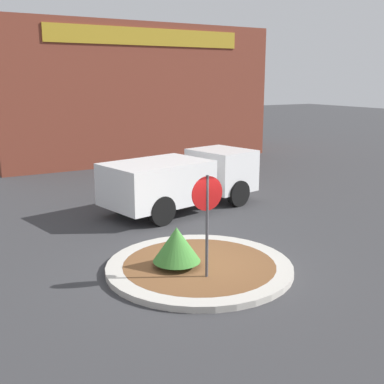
# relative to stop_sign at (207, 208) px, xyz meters

# --- Properties ---
(ground_plane) EXTENTS (120.00, 120.00, 0.00)m
(ground_plane) POSITION_rel_stop_sign_xyz_m (0.25, 0.76, -1.82)
(ground_plane) COLOR #38383A
(traffic_island) EXTENTS (4.69, 4.69, 0.16)m
(traffic_island) POSITION_rel_stop_sign_xyz_m (0.25, 0.76, -1.74)
(traffic_island) COLOR #BCB7AD
(traffic_island) RESTS_ON ground_plane
(stop_sign) EXTENTS (0.80, 0.07, 2.59)m
(stop_sign) POSITION_rel_stop_sign_xyz_m (0.00, 0.00, 0.00)
(stop_sign) COLOR #4C4C51
(stop_sign) RESTS_ON ground_plane
(island_shrub) EXTENTS (1.18, 1.18, 1.00)m
(island_shrub) POSITION_rel_stop_sign_xyz_m (-0.31, 0.91, -1.09)
(island_shrub) COLOR brown
(island_shrub) RESTS_ON traffic_island
(utility_truck) EXTENTS (6.26, 3.48, 2.02)m
(utility_truck) POSITION_rel_stop_sign_xyz_m (2.63, 6.04, -0.66)
(utility_truck) COLOR white
(utility_truck) RESTS_ON ground_plane
(storefront_building) EXTENTS (15.89, 6.07, 7.67)m
(storefront_building) POSITION_rel_stop_sign_xyz_m (5.74, 18.46, 2.02)
(storefront_building) COLOR brown
(storefront_building) RESTS_ON ground_plane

